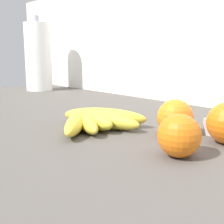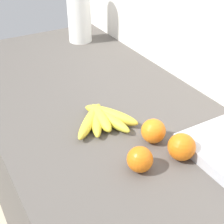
# 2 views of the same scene
# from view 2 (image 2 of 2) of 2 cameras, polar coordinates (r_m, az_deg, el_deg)

# --- Properties ---
(counter) EXTENTS (1.97, 0.75, 0.86)m
(counter) POSITION_cam_2_polar(r_m,az_deg,el_deg) (1.34, 1.94, -18.11)
(counter) COLOR #514C47
(counter) RESTS_ON ground
(wall_back) EXTENTS (2.37, 0.06, 1.30)m
(wall_back) POSITION_cam_2_polar(r_m,az_deg,el_deg) (1.39, 16.54, -5.16)
(wall_back) COLOR silver
(wall_back) RESTS_ON ground
(banana_bunch) EXTENTS (0.21, 0.22, 0.04)m
(banana_bunch) POSITION_cam_2_polar(r_m,az_deg,el_deg) (1.06, -1.78, -1.06)
(banana_bunch) COLOR gold
(banana_bunch) RESTS_ON counter
(orange_center) EXTENTS (0.07, 0.07, 0.07)m
(orange_center) POSITION_cam_2_polar(r_m,az_deg,el_deg) (0.98, 7.19, -3.29)
(orange_center) COLOR orange
(orange_center) RESTS_ON counter
(orange_far_right) EXTENTS (0.07, 0.07, 0.07)m
(orange_far_right) POSITION_cam_2_polar(r_m,az_deg,el_deg) (0.88, 4.85, -8.18)
(orange_far_right) COLOR orange
(orange_far_right) RESTS_ON counter
(orange_right) EXTENTS (0.08, 0.08, 0.08)m
(orange_right) POSITION_cam_2_polar(r_m,az_deg,el_deg) (0.93, 11.98, -5.94)
(orange_right) COLOR orange
(orange_right) RESTS_ON counter
(paper_towel_roll) EXTENTS (0.11, 0.11, 0.32)m
(paper_towel_roll) POSITION_cam_2_polar(r_m,az_deg,el_deg) (1.68, -5.73, 16.89)
(paper_towel_roll) COLOR white
(paper_towel_roll) RESTS_ON counter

